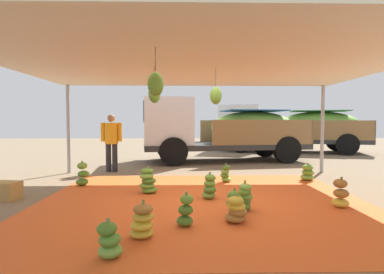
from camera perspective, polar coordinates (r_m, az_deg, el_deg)
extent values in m
plane|color=#7F6B51|center=(8.74, 0.93, -7.12)|extent=(40.00, 40.00, 0.00)
cube|color=#E05B23|center=(5.81, 2.05, -12.16)|extent=(6.19, 5.45, 0.01)
cylinder|color=#9EA0A5|center=(9.56, -22.54, 1.40)|extent=(0.10, 0.10, 2.62)
cylinder|color=#9EA0A5|center=(9.81, 23.64, 1.41)|extent=(0.10, 0.10, 2.62)
cube|color=beige|center=(5.73, 2.10, 14.31)|extent=(8.00, 7.00, 0.06)
cylinder|color=#4C422D|center=(4.58, -6.99, 14.63)|extent=(0.01, 0.01, 0.35)
ellipsoid|color=#60932D|center=(4.52, -6.97, 9.99)|extent=(0.24, 0.24, 0.36)
cylinder|color=#4C422D|center=(6.27, 4.57, 11.35)|extent=(0.01, 0.01, 0.36)
ellipsoid|color=#60932D|center=(6.22, 4.56, 7.88)|extent=(0.24, 0.24, 0.36)
cylinder|color=#4C422D|center=(6.09, -7.21, 11.66)|extent=(0.01, 0.01, 0.35)
ellipsoid|color=#518428|center=(6.04, -7.19, 8.16)|extent=(0.24, 0.24, 0.36)
ellipsoid|color=#75A83D|center=(7.63, 6.57, -8.03)|extent=(0.28, 0.28, 0.13)
ellipsoid|color=#518428|center=(7.59, 6.29, -7.32)|extent=(0.32, 0.32, 0.13)
ellipsoid|color=#6B9E38|center=(7.55, 6.33, -6.61)|extent=(0.29, 0.29, 0.13)
ellipsoid|color=#477523|center=(7.54, 6.62, -5.85)|extent=(0.24, 0.24, 0.13)
cylinder|color=olive|center=(7.55, 6.50, -5.38)|extent=(0.04, 0.04, 0.12)
ellipsoid|color=#75A83D|center=(5.97, 3.22, -10.98)|extent=(0.37, 0.37, 0.15)
ellipsoid|color=#477523|center=(5.91, 3.43, -10.00)|extent=(0.35, 0.35, 0.15)
ellipsoid|color=#6B9E38|center=(5.92, 3.39, -8.86)|extent=(0.32, 0.32, 0.15)
ellipsoid|color=#60932D|center=(5.91, 3.49, -7.79)|extent=(0.22, 0.22, 0.15)
cylinder|color=olive|center=(5.88, 3.43, -7.25)|extent=(0.04, 0.04, 0.12)
ellipsoid|color=#6B9E38|center=(3.64, -15.33, -20.21)|extent=(0.37, 0.37, 0.15)
ellipsoid|color=#518428|center=(3.59, -15.43, -18.37)|extent=(0.29, 0.29, 0.15)
ellipsoid|color=#477523|center=(3.54, -15.95, -16.50)|extent=(0.31, 0.31, 0.15)
cylinder|color=olive|center=(3.52, -15.75, -15.59)|extent=(0.04, 0.04, 0.12)
ellipsoid|color=#6B9E38|center=(4.98, 8.31, -13.61)|extent=(0.30, 0.30, 0.18)
ellipsoid|color=#60932D|center=(4.99, 8.19, -12.90)|extent=(0.23, 0.23, 0.18)
ellipsoid|color=#75A83D|center=(4.95, 7.77, -12.35)|extent=(0.29, 0.29, 0.18)
ellipsoid|color=#60932D|center=(4.92, 8.46, -11.73)|extent=(0.25, 0.25, 0.18)
ellipsoid|color=#518428|center=(4.90, 7.90, -11.11)|extent=(0.19, 0.19, 0.18)
cylinder|color=olive|center=(4.91, 8.13, -10.36)|extent=(0.04, 0.04, 0.12)
ellipsoid|color=#60932D|center=(6.49, -8.13, -9.93)|extent=(0.42, 0.42, 0.14)
ellipsoid|color=#75A83D|center=(6.46, -8.61, -9.10)|extent=(0.44, 0.44, 0.14)
ellipsoid|color=#477523|center=(6.42, -8.25, -8.27)|extent=(0.42, 0.42, 0.14)
ellipsoid|color=#75A83D|center=(6.41, -8.68, -7.40)|extent=(0.31, 0.31, 0.14)
ellipsoid|color=#60932D|center=(6.43, -8.61, -6.47)|extent=(0.32, 0.32, 0.14)
cylinder|color=olive|center=(6.40, -8.41, -5.96)|extent=(0.04, 0.04, 0.12)
ellipsoid|color=gold|center=(4.12, -9.62, -17.58)|extent=(0.40, 0.40, 0.12)
ellipsoid|color=gold|center=(4.06, -9.58, -16.26)|extent=(0.41, 0.41, 0.12)
ellipsoid|color=gold|center=(4.03, -9.31, -14.82)|extent=(0.29, 0.29, 0.12)
ellipsoid|color=#996628|center=(3.98, -9.35, -13.43)|extent=(0.33, 0.33, 0.12)
cylinder|color=olive|center=(3.98, -9.31, -12.53)|extent=(0.04, 0.04, 0.12)
ellipsoid|color=#477523|center=(5.28, 9.74, -12.90)|extent=(0.37, 0.37, 0.14)
ellipsoid|color=#518428|center=(5.29, 9.86, -11.96)|extent=(0.33, 0.33, 0.14)
ellipsoid|color=#6B9E38|center=(5.25, 10.25, -11.17)|extent=(0.34, 0.34, 0.14)
ellipsoid|color=#60932D|center=(5.22, 10.00, -10.36)|extent=(0.32, 0.32, 0.14)
ellipsoid|color=#75A83D|center=(5.21, 10.17, -9.48)|extent=(0.30, 0.30, 0.14)
cylinder|color=olive|center=(5.20, 10.07, -8.82)|extent=(0.04, 0.04, 0.12)
ellipsoid|color=gold|center=(5.98, 26.46, -11.17)|extent=(0.29, 0.29, 0.16)
ellipsoid|color=#996628|center=(5.93, 26.59, -9.60)|extent=(0.36, 0.36, 0.16)
ellipsoid|color=#996628|center=(5.91, 26.46, -7.95)|extent=(0.33, 0.33, 0.16)
cylinder|color=olive|center=(5.89, 26.66, -7.39)|extent=(0.04, 0.04, 0.12)
ellipsoid|color=#518428|center=(7.64, -20.24, -8.05)|extent=(0.40, 0.40, 0.16)
ellipsoid|color=#518428|center=(7.59, -20.02, -6.65)|extent=(0.30, 0.30, 0.16)
ellipsoid|color=#75A83D|center=(7.59, -20.23, -5.19)|extent=(0.34, 0.34, 0.16)
cylinder|color=olive|center=(7.56, -20.24, -4.76)|extent=(0.04, 0.04, 0.12)
ellipsoid|color=#477523|center=(4.47, -1.40, -15.71)|extent=(0.34, 0.34, 0.15)
ellipsoid|color=#477523|center=(4.44, -1.24, -13.77)|extent=(0.30, 0.30, 0.15)
ellipsoid|color=#60932D|center=(4.42, -1.01, -11.82)|extent=(0.27, 0.27, 0.15)
cylinder|color=olive|center=(4.38, -1.09, -11.12)|extent=(0.04, 0.04, 0.12)
ellipsoid|color=#75A83D|center=(8.34, 21.12, -7.18)|extent=(0.42, 0.42, 0.16)
ellipsoid|color=#60932D|center=(8.31, 21.30, -6.31)|extent=(0.31, 0.31, 0.16)
ellipsoid|color=#60932D|center=(8.27, 21.22, -5.45)|extent=(0.39, 0.39, 0.16)
cylinder|color=olive|center=(8.27, 21.22, -5.02)|extent=(0.04, 0.04, 0.12)
ellipsoid|color=#996628|center=(4.67, 8.22, -14.99)|extent=(0.39, 0.39, 0.14)
ellipsoid|color=#996628|center=(4.66, 8.76, -13.94)|extent=(0.37, 0.37, 0.14)
ellipsoid|color=gold|center=(4.63, 8.51, -12.92)|extent=(0.37, 0.37, 0.14)
ellipsoid|color=gold|center=(4.58, 8.29, -12.02)|extent=(0.34, 0.34, 0.14)
cylinder|color=olive|center=(4.58, 8.61, -11.23)|extent=(0.04, 0.04, 0.12)
cube|color=#2D2D2D|center=(11.74, 6.20, -1.65)|extent=(6.46, 3.12, 0.20)
cube|color=silver|center=(11.30, -4.75, 3.00)|extent=(2.02, 2.29, 1.70)
cube|color=#232D38|center=(11.27, -9.24, 4.71)|extent=(0.28, 1.78, 0.75)
cube|color=olive|center=(11.08, 13.61, 0.87)|extent=(3.82, 0.64, 0.90)
cube|color=olive|center=(13.10, 9.89, 1.19)|extent=(3.82, 0.64, 0.90)
cube|color=olive|center=(12.88, 19.43, 1.04)|extent=(0.40, 2.23, 0.90)
ellipsoid|color=#75A83D|center=(12.08, 11.60, 1.87)|extent=(3.62, 2.35, 1.25)
cube|color=#19569E|center=(12.09, 11.63, 4.92)|extent=(2.53, 2.02, 0.04)
cylinder|color=black|center=(10.35, -3.57, -2.79)|extent=(1.03, 0.42, 1.00)
cylinder|color=black|center=(12.37, -4.56, -1.89)|extent=(1.03, 0.42, 1.00)
cylinder|color=black|center=(11.57, 17.70, -2.33)|extent=(1.03, 0.42, 1.00)
cylinder|color=black|center=(13.41, 13.71, -1.60)|extent=(1.03, 0.42, 1.00)
cube|color=#2D2D2D|center=(16.10, 18.21, -0.58)|extent=(7.48, 4.09, 0.20)
cube|color=silver|center=(16.08, 9.10, 2.90)|extent=(2.48, 2.60, 1.70)
cube|color=#232D38|center=(16.19, 5.54, 4.13)|extent=(0.50, 1.82, 0.75)
cube|color=olive|center=(15.13, 23.70, 1.20)|extent=(4.29, 1.20, 0.90)
cube|color=olive|center=(17.37, 22.39, 1.40)|extent=(4.29, 1.20, 0.90)
cube|color=olive|center=(16.74, 30.34, 1.18)|extent=(0.68, 2.29, 0.90)
ellipsoid|color=#75A83D|center=(16.24, 23.01, 2.11)|extent=(4.26, 2.90, 1.36)
cube|color=#237533|center=(16.25, 23.06, 4.57)|extent=(3.02, 2.40, 0.04)
cylinder|color=black|center=(15.03, 9.29, -1.09)|extent=(1.04, 0.53, 1.00)
cylinder|color=black|center=(17.16, 9.83, -0.62)|extent=(1.04, 0.53, 1.00)
cylinder|color=black|center=(15.44, 27.52, -1.27)|extent=(1.04, 0.53, 1.00)
cylinder|color=black|center=(17.53, 25.83, -0.79)|extent=(1.04, 0.53, 1.00)
cylinder|color=#26262D|center=(9.48, -15.66, -3.83)|extent=(0.16, 0.16, 0.86)
cylinder|color=#26262D|center=(9.44, -14.52, -3.85)|extent=(0.16, 0.16, 0.86)
cylinder|color=orange|center=(9.40, -15.15, 0.70)|extent=(0.39, 0.39, 0.64)
cylinder|color=orange|center=(9.47, -16.67, 0.91)|extent=(0.12, 0.12, 0.57)
cylinder|color=orange|center=(9.34, -13.61, 0.92)|extent=(0.12, 0.12, 0.57)
sphere|color=#936B4C|center=(9.40, -15.18, 3.50)|extent=(0.23, 0.23, 0.23)
cube|color=#B78947|center=(6.94, -32.18, -8.69)|extent=(0.58, 0.45, 0.35)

